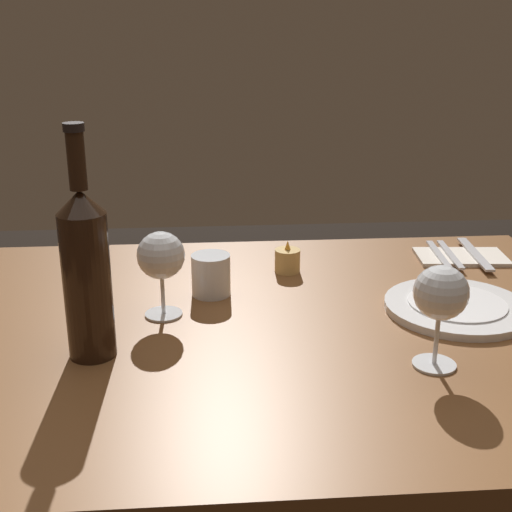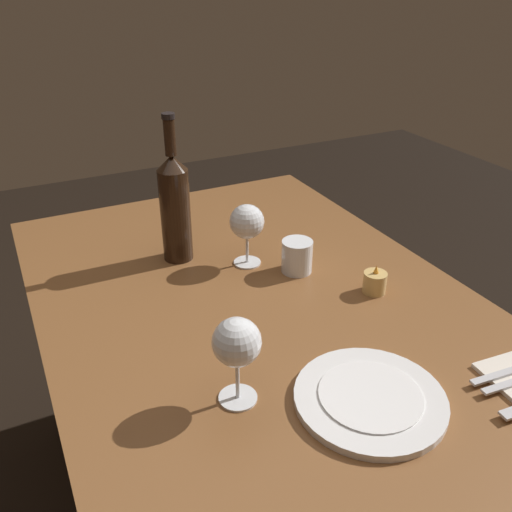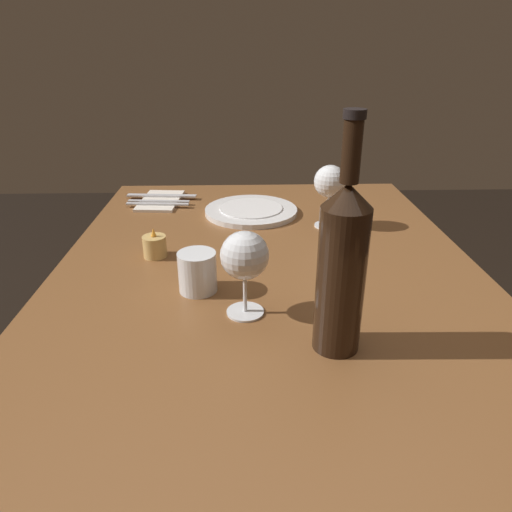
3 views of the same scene
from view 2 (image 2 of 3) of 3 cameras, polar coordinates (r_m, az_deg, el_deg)
name	(u,v)px [view 2 (image 2 of 3)]	position (r m, az deg, el deg)	size (l,w,h in m)	color
dining_table	(257,332)	(1.25, 0.07, -7.91)	(1.30, 0.90, 0.74)	brown
wine_glass_left	(247,223)	(1.29, -0.96, 3.48)	(0.08, 0.08, 0.15)	white
wine_glass_right	(237,344)	(0.88, -2.02, -9.16)	(0.08, 0.08, 0.16)	white
wine_bottle	(175,206)	(1.31, -8.45, 5.22)	(0.07, 0.07, 0.36)	black
water_tumbler	(297,258)	(1.29, 4.29, -0.19)	(0.07, 0.07, 0.08)	white
votive_candle	(375,283)	(1.24, 12.27, -2.76)	(0.05, 0.05, 0.07)	#DBB266
dinner_plate	(370,398)	(0.96, 11.79, -14.34)	(0.26, 0.26, 0.02)	white
fork_outer	(512,371)	(1.09, 25.18, -10.76)	(0.03, 0.18, 0.00)	silver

